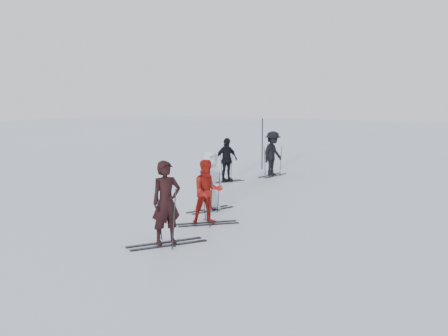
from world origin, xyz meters
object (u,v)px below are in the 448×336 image
at_px(skier_uphill_far, 273,154).
at_px(skier_red, 207,193).
at_px(skier_uphill_left, 226,160).
at_px(piste_marker, 262,144).
at_px(skier_near_dark, 166,204).
at_px(skier_grey, 210,181).

bearing_deg(skier_uphill_far, skier_red, -159.84).
bearing_deg(skier_uphill_left, skier_uphill_far, 6.79).
bearing_deg(piste_marker, skier_red, -63.40).
distance_m(skier_near_dark, skier_grey, 3.90).
height_order(skier_near_dark, skier_uphill_left, skier_near_dark).
bearing_deg(skier_near_dark, skier_uphill_far, 44.59).
xyz_separation_m(skier_near_dark, piste_marker, (-5.62, 12.22, 0.23)).
height_order(skier_red, piste_marker, piste_marker).
bearing_deg(skier_near_dark, skier_grey, 48.43).
distance_m(skier_red, skier_grey, 1.79).
bearing_deg(skier_grey, skier_red, -134.65).
bearing_deg(skier_grey, skier_uphill_far, 27.46).
distance_m(skier_grey, skier_uphill_left, 5.48).
bearing_deg(skier_red, skier_near_dark, -128.77).
distance_m(skier_near_dark, skier_red, 2.18).
height_order(skier_grey, skier_uphill_left, skier_grey).
bearing_deg(skier_uphill_left, skier_near_dark, -132.39).
distance_m(skier_near_dark, piste_marker, 13.45).
distance_m(skier_red, piste_marker, 11.31).
bearing_deg(piste_marker, skier_near_dark, -65.30).
bearing_deg(skier_uphill_far, skier_near_dark, -161.26).
height_order(skier_red, skier_uphill_far, skier_uphill_far).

